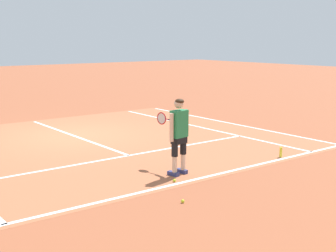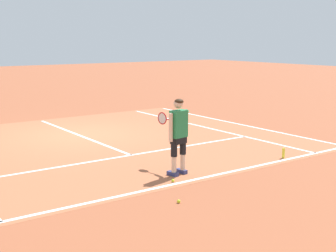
# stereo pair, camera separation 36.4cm
# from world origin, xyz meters

# --- Properties ---
(ground_plane) EXTENTS (80.00, 80.00, 0.00)m
(ground_plane) POSITION_xyz_m (0.00, 0.00, 0.00)
(ground_plane) COLOR #9E5133
(court_inner_surface) EXTENTS (10.98, 9.46, 0.00)m
(court_inner_surface) POSITION_xyz_m (0.00, -1.42, 0.00)
(court_inner_surface) COLOR #B2603D
(court_inner_surface) RESTS_ON ground
(line_baseline) EXTENTS (10.98, 0.10, 0.01)m
(line_baseline) POSITION_xyz_m (0.00, -5.95, 0.00)
(line_baseline) COLOR white
(line_baseline) RESTS_ON ground
(line_service) EXTENTS (8.23, 0.10, 0.01)m
(line_service) POSITION_xyz_m (0.00, -3.29, 0.00)
(line_service) COLOR white
(line_service) RESTS_ON ground
(line_centre_service) EXTENTS (0.10, 6.40, 0.01)m
(line_centre_service) POSITION_xyz_m (0.00, -0.09, 0.00)
(line_centre_service) COLOR white
(line_centre_service) RESTS_ON ground
(line_singles_right) EXTENTS (0.10, 9.06, 0.01)m
(line_singles_right) POSITION_xyz_m (4.12, -1.42, 0.00)
(line_singles_right) COLOR white
(line_singles_right) RESTS_ON ground
(line_doubles_right) EXTENTS (0.10, 9.06, 0.01)m
(line_doubles_right) POSITION_xyz_m (5.49, -1.42, 0.00)
(line_doubles_right) COLOR white
(line_doubles_right) RESTS_ON ground
(tennis_player) EXTENTS (0.60, 1.18, 1.71)m
(tennis_player) POSITION_xyz_m (-0.06, -5.41, 0.99)
(tennis_player) COLOR navy
(tennis_player) RESTS_ON ground
(tennis_ball_near_feet) EXTENTS (0.07, 0.07, 0.07)m
(tennis_ball_near_feet) POSITION_xyz_m (-0.48, -5.81, 0.03)
(tennis_ball_near_feet) COLOR #CCE02D
(tennis_ball_near_feet) RESTS_ON ground
(tennis_ball_by_baseline) EXTENTS (0.07, 0.07, 0.07)m
(tennis_ball_by_baseline) POSITION_xyz_m (-1.15, -6.91, 0.03)
(tennis_ball_by_baseline) COLOR #CCE02D
(tennis_ball_by_baseline) RESTS_ON ground
(water_bottle) EXTENTS (0.07, 0.07, 0.26)m
(water_bottle) POSITION_xyz_m (3.01, -5.80, 0.13)
(water_bottle) COLOR yellow
(water_bottle) RESTS_ON ground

